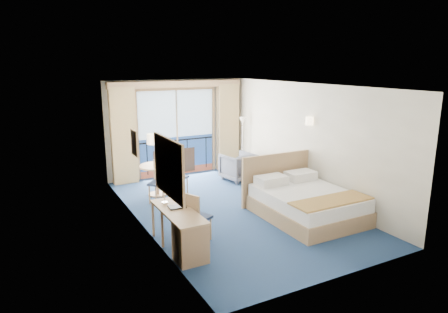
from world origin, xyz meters
The scene contains 22 objects.
floor centered at (0.00, 0.00, 0.00)m, with size 6.50×6.50×0.00m, color navy.
room_walls centered at (0.00, 0.00, 1.78)m, with size 4.04×6.54×2.72m.
balcony_door centered at (-0.01, 3.22, 1.14)m, with size 2.36×0.03×2.52m.
curtain_left centered at (-1.55, 3.07, 1.28)m, with size 0.65×0.22×2.55m, color tan.
curtain_right centered at (1.55, 3.07, 1.28)m, with size 0.65×0.22×2.55m, color tan.
pelmet centered at (0.00, 3.10, 2.58)m, with size 3.80×0.25×0.18m, color #AA7E5C.
mirror centered at (-1.97, -1.50, 1.55)m, with size 0.05×1.25×0.95m.
wall_print centered at (-1.97, 0.45, 1.60)m, with size 0.04×0.42×0.52m.
sconce_left centered at (-1.94, -0.60, 1.85)m, with size 0.18×0.18×0.18m, color beige.
sconce_right centered at (1.94, -0.15, 1.85)m, with size 0.18×0.18×0.18m, color beige.
bed centered at (1.14, -1.08, 0.32)m, with size 1.84×2.19×1.16m.
nightstand centered at (1.76, 0.50, 0.29)m, with size 0.45×0.42×0.58m, color tan.
phone centered at (1.80, 0.50, 0.62)m, with size 0.17×0.14×0.08m, color silver.
armchair centered at (1.26, 1.91, 0.37)m, with size 0.80×0.82×0.75m, color #474A56.
floor_lamp centered at (1.77, 2.58, 1.23)m, with size 0.22×0.22×1.62m.
desk centered at (-1.73, -1.63, 0.39)m, with size 0.51×1.49×0.70m.
desk_chair centered at (-1.38, -1.12, 0.52)m, with size 0.54×0.53×0.93m.
folder centered at (-1.69, -1.08, 0.71)m, with size 0.29×0.21×0.03m, color black.
desk_lamp centered at (-1.82, -0.81, 1.01)m, with size 0.11×0.11×0.41m.
round_table centered at (-1.12, 1.72, 0.57)m, with size 0.83×0.83×0.75m.
table_chair_a centered at (-0.74, 1.47, 0.52)m, with size 0.54×0.54×0.92m.
table_chair_b centered at (-1.20, 1.24, 0.54)m, with size 0.59×0.59×0.96m.
Camera 1 is at (-4.03, -7.24, 3.16)m, focal length 32.00 mm.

